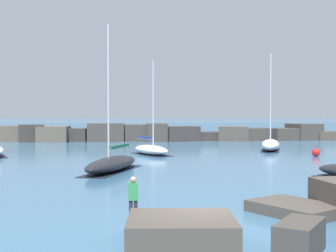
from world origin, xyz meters
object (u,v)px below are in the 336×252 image
object	(u,v)px
sailboat_moored_0	(270,145)
person_on_rocks	(133,197)
sailboat_moored_3	(112,163)
sailboat_moored_4	(151,149)
mooring_buoy_orange_near	(316,152)

from	to	relation	value
sailboat_moored_0	person_on_rocks	distance (m)	35.42
sailboat_moored_3	sailboat_moored_4	distance (m)	12.97
sailboat_moored_0	sailboat_moored_4	distance (m)	13.74
sailboat_moored_4	person_on_rocks	distance (m)	28.06
sailboat_moored_4	mooring_buoy_orange_near	size ratio (longest dim) A/B	9.54
mooring_buoy_orange_near	person_on_rocks	xyz separation A→B (m)	(-17.84, -24.52, 0.59)
sailboat_moored_3	person_on_rocks	xyz separation A→B (m)	(0.99, -15.48, 0.43)
sailboat_moored_4	mooring_buoy_orange_near	bearing A→B (deg)	-12.63
sailboat_moored_0	sailboat_moored_3	distance (m)	23.37
sailboat_moored_0	sailboat_moored_3	world-z (taller)	sailboat_moored_0
sailboat_moored_4	person_on_rocks	size ratio (longest dim) A/B	5.27
mooring_buoy_orange_near	person_on_rocks	size ratio (longest dim) A/B	0.55
sailboat_moored_4	sailboat_moored_0	bearing A→B (deg)	15.82
sailboat_moored_3	person_on_rocks	distance (m)	15.51
sailboat_moored_0	sailboat_moored_3	bearing A→B (deg)	-136.12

